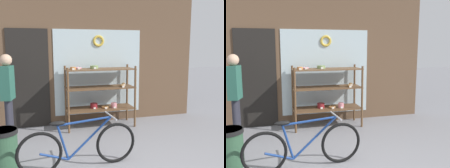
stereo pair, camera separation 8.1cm
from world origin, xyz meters
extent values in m
cube|color=brown|center=(0.00, 2.98, 1.64)|extent=(5.11, 0.08, 3.27)
cube|color=silver|center=(0.20, 2.93, 1.15)|extent=(1.99, 0.02, 1.90)
cube|color=black|center=(-1.31, 2.92, 1.05)|extent=(0.84, 0.03, 2.10)
torus|color=gold|center=(0.20, 2.91, 1.85)|extent=(0.26, 0.06, 0.26)
cylinder|color=brown|center=(-0.57, 2.31, 0.66)|extent=(0.04, 0.04, 1.32)
cylinder|color=brown|center=(0.85, 2.31, 0.66)|extent=(0.04, 0.04, 1.32)
cylinder|color=brown|center=(-0.57, 2.82, 0.66)|extent=(0.04, 0.04, 1.32)
cylinder|color=brown|center=(0.85, 2.82, 0.66)|extent=(0.04, 0.04, 1.32)
cube|color=brown|center=(0.14, 2.56, 0.40)|extent=(1.46, 0.55, 0.02)
cube|color=brown|center=(0.14, 2.56, 0.86)|extent=(1.46, 0.55, 0.02)
cube|color=brown|center=(0.14, 2.56, 1.25)|extent=(1.46, 0.55, 0.02)
ellipsoid|color=#AD7F4C|center=(0.61, 2.43, 0.90)|extent=(0.08, 0.07, 0.06)
cube|color=white|center=(0.61, 2.38, 0.89)|extent=(0.05, 0.00, 0.04)
torus|color=#B27A42|center=(0.25, 2.53, 0.43)|extent=(0.16, 0.16, 0.04)
cube|color=white|center=(0.25, 2.45, 0.43)|extent=(0.05, 0.00, 0.04)
ellipsoid|color=brown|center=(0.70, 2.63, 0.90)|extent=(0.09, 0.08, 0.07)
cube|color=white|center=(0.70, 2.57, 0.89)|extent=(0.05, 0.00, 0.04)
cylinder|color=#C67F42|center=(-0.43, 2.52, 1.29)|extent=(0.12, 0.12, 0.05)
cube|color=white|center=(-0.43, 2.45, 1.28)|extent=(0.05, 0.00, 0.04)
cylinder|color=pink|center=(0.44, 2.50, 0.46)|extent=(0.12, 0.12, 0.11)
cube|color=white|center=(0.44, 2.43, 0.43)|extent=(0.05, 0.00, 0.04)
torus|color=pink|center=(-0.30, 2.63, 1.28)|extent=(0.13, 0.13, 0.03)
cube|color=white|center=(-0.30, 2.56, 1.28)|extent=(0.05, 0.00, 0.04)
ellipsoid|color=tan|center=(0.62, 2.53, 0.89)|extent=(0.07, 0.06, 0.05)
cube|color=white|center=(0.62, 2.48, 0.89)|extent=(0.05, 0.00, 0.04)
cylinder|color=#7A995B|center=(0.03, 2.63, 1.29)|extent=(0.17, 0.17, 0.06)
cube|color=white|center=(0.03, 2.54, 1.28)|extent=(0.05, 0.00, 0.04)
cylinder|color=maroon|center=(0.01, 2.59, 0.46)|extent=(0.16, 0.16, 0.11)
cube|color=white|center=(0.01, 2.50, 0.43)|extent=(0.05, 0.00, 0.04)
torus|color=black|center=(-1.14, 0.73, 0.31)|extent=(0.62, 0.09, 0.62)
torus|color=black|center=(-0.04, 0.82, 0.31)|extent=(0.62, 0.09, 0.62)
cylinder|color=navy|center=(-0.44, 0.79, 0.44)|extent=(0.65, 0.09, 0.57)
cylinder|color=navy|center=(-0.51, 0.78, 0.70)|extent=(0.77, 0.10, 0.07)
cylinder|color=navy|center=(-0.83, 0.75, 0.42)|extent=(0.17, 0.05, 0.51)
cylinder|color=navy|center=(-0.95, 0.74, 0.24)|extent=(0.40, 0.06, 0.17)
ellipsoid|color=black|center=(-0.89, 0.75, 0.71)|extent=(0.23, 0.11, 0.06)
cylinder|color=#B2B2B7|center=(-0.13, 0.81, 0.74)|extent=(0.06, 0.46, 0.02)
cylinder|color=#282833|center=(-1.67, 2.18, 0.39)|extent=(0.11, 0.11, 0.77)
cylinder|color=#282833|center=(-1.65, 2.29, 0.39)|extent=(0.11, 0.11, 0.77)
cube|color=#285B4C|center=(-1.66, 2.23, 1.08)|extent=(0.24, 0.35, 0.61)
sphere|color=tan|center=(-1.66, 2.23, 1.49)|extent=(0.21, 0.21, 0.21)
cylinder|color=#2D5138|center=(-1.63, 1.11, 0.28)|extent=(0.38, 0.38, 0.57)
cylinder|color=black|center=(-1.63, 1.11, 0.54)|extent=(0.40, 0.40, 0.06)
camera|label=1|loc=(-1.10, -2.57, 1.74)|focal=40.00mm
camera|label=2|loc=(-1.03, -2.59, 1.74)|focal=40.00mm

